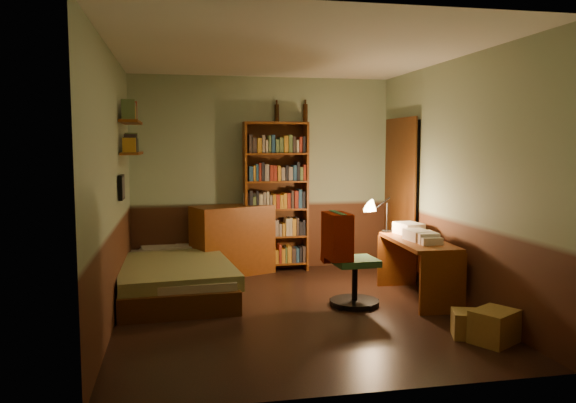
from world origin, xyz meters
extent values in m
cube|color=black|center=(0.00, 0.00, -0.01)|extent=(3.50, 4.00, 0.02)
cube|color=silver|center=(0.00, 0.00, 2.61)|extent=(3.50, 4.00, 0.02)
cube|color=#8DA17E|center=(0.00, 2.01, 1.30)|extent=(3.50, 0.02, 2.60)
cube|color=#8DA17E|center=(-1.76, 0.00, 1.30)|extent=(0.02, 4.00, 2.60)
cube|color=#8DA17E|center=(1.76, 0.00, 1.30)|extent=(0.02, 4.00, 2.60)
cube|color=#8DA17E|center=(0.00, -2.01, 1.30)|extent=(3.50, 0.02, 2.60)
cube|color=black|center=(1.72, 1.30, 1.00)|extent=(0.06, 0.90, 2.00)
cube|color=#41210B|center=(1.69, 1.30, 1.00)|extent=(0.02, 0.98, 2.08)
cube|color=olive|center=(-1.19, 0.97, 0.33)|extent=(1.28, 2.25, 0.65)
cube|color=brown|center=(-0.44, 1.76, 0.45)|extent=(1.13, 0.85, 0.91)
cube|color=#B2B2B7|center=(-0.12, 1.89, 0.98)|extent=(0.34, 0.30, 0.15)
cube|color=brown|center=(0.15, 1.85, 1.00)|extent=(0.86, 0.27, 2.00)
cylinder|color=black|center=(0.19, 1.96, 2.11)|extent=(0.08, 0.08, 0.24)
cylinder|color=black|center=(0.58, 1.96, 2.12)|extent=(0.09, 0.09, 0.25)
cube|color=brown|center=(1.44, 0.15, 0.33)|extent=(0.56, 1.25, 0.66)
cube|color=silver|center=(1.50, 0.55, 0.72)|extent=(0.29, 0.37, 0.13)
cone|color=black|center=(1.30, 0.76, 0.94)|extent=(0.19, 0.19, 0.56)
cube|color=#2F6337|center=(0.68, 0.05, 0.48)|extent=(0.50, 0.45, 0.96)
cube|color=#8F1B01|center=(0.44, -0.16, 1.20)|extent=(0.32, 0.45, 0.48)
cube|color=brown|center=(-1.64, 1.10, 1.60)|extent=(0.20, 0.90, 0.03)
cube|color=brown|center=(-1.64, 1.10, 1.95)|extent=(0.20, 0.90, 0.03)
cube|color=black|center=(-1.72, 0.60, 1.25)|extent=(0.04, 0.32, 0.26)
cube|color=olive|center=(1.50, -1.27, 0.14)|extent=(0.48, 0.45, 0.28)
cube|color=olive|center=(1.38, -1.11, 0.12)|extent=(0.40, 0.36, 0.23)
camera|label=1|loc=(-1.15, -5.52, 1.69)|focal=35.00mm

